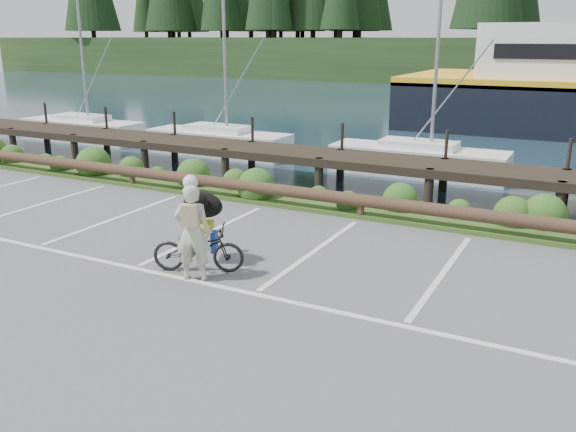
# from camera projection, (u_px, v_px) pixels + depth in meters

# --- Properties ---
(ground) EXTENTS (72.00, 72.00, 0.00)m
(ground) POSITION_uv_depth(u_px,v_px,m) (266.00, 286.00, 10.60)
(ground) COLOR #535355
(harbor_backdrop) EXTENTS (170.00, 160.00, 30.00)m
(harbor_backdrop) POSITION_uv_depth(u_px,v_px,m) (571.00, 71.00, 77.32)
(harbor_backdrop) COLOR #192D3C
(harbor_backdrop) RESTS_ON ground
(vegetation_strip) EXTENTS (34.00, 1.60, 0.10)m
(vegetation_strip) POSITION_uv_depth(u_px,v_px,m) (371.00, 209.00, 15.10)
(vegetation_strip) COLOR #3D5B21
(vegetation_strip) RESTS_ON ground
(log_rail) EXTENTS (32.00, 0.30, 0.60)m
(log_rail) POSITION_uv_depth(u_px,v_px,m) (360.00, 219.00, 14.52)
(log_rail) COLOR #443021
(log_rail) RESTS_ON ground
(bicycle) EXTENTS (1.77, 1.21, 0.88)m
(bicycle) POSITION_uv_depth(u_px,v_px,m) (198.00, 249.00, 11.15)
(bicycle) COLOR black
(bicycle) RESTS_ON ground
(cyclist) EXTENTS (0.76, 0.64, 1.76)m
(cyclist) POSITION_uv_depth(u_px,v_px,m) (193.00, 232.00, 10.65)
(cyclist) COLOR beige
(cyclist) RESTS_ON ground
(dog) EXTENTS (0.72, 0.94, 0.49)m
(dog) POSITION_uv_depth(u_px,v_px,m) (203.00, 205.00, 11.47)
(dog) COLOR black
(dog) RESTS_ON bicycle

